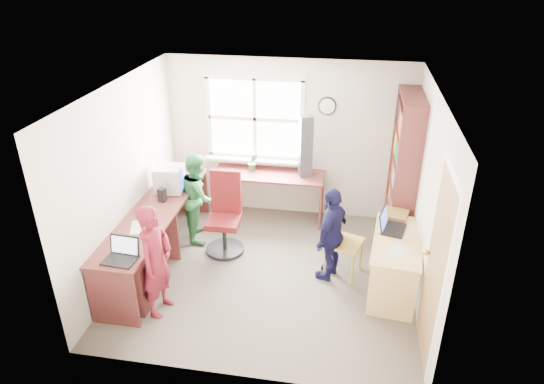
# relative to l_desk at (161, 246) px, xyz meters

# --- Properties ---
(room) EXTENTS (3.64, 3.44, 2.44)m
(room) POSITION_rel_l_desk_xyz_m (1.32, 0.38, 0.76)
(room) COLOR #4C453C
(room) RESTS_ON ground
(l_desk) EXTENTS (2.38, 2.95, 0.75)m
(l_desk) POSITION_rel_l_desk_xyz_m (0.00, 0.00, 0.00)
(l_desk) COLOR maroon
(l_desk) RESTS_ON ground
(right_desk) EXTENTS (0.68, 1.26, 0.70)m
(right_desk) POSITION_rel_l_desk_xyz_m (2.85, 0.25, 0.05)
(right_desk) COLOR #F0C478
(right_desk) RESTS_ON ground
(bookshelf) EXTENTS (0.30, 1.02, 2.10)m
(bookshelf) POSITION_rel_l_desk_xyz_m (2.96, 1.47, 0.55)
(bookshelf) COLOR maroon
(bookshelf) RESTS_ON ground
(swivel_chair) EXTENTS (0.54, 0.54, 1.13)m
(swivel_chair) POSITION_rel_l_desk_xyz_m (0.62, 0.77, 0.03)
(swivel_chair) COLOR black
(swivel_chair) RESTS_ON ground
(wooden_chair) EXTENTS (0.52, 0.52, 0.96)m
(wooden_chair) POSITION_rel_l_desk_xyz_m (2.17, 0.48, 0.06)
(wooden_chair) COLOR gold
(wooden_chair) RESTS_ON ground
(crt_monitor) EXTENTS (0.40, 0.36, 0.37)m
(crt_monitor) POSITION_rel_l_desk_xyz_m (-0.18, 0.91, 0.48)
(crt_monitor) COLOR silver
(crt_monitor) RESTS_ON l_desk
(laptop_left) EXTENTS (0.36, 0.31, 0.24)m
(laptop_left) POSITION_rel_l_desk_xyz_m (-0.12, -0.72, 0.35)
(laptop_left) COLOR black
(laptop_left) RESTS_ON l_desk
(laptop_right) EXTENTS (0.37, 0.42, 0.25)m
(laptop_right) POSITION_rel_l_desk_xyz_m (2.76, 0.48, 0.30)
(laptop_right) COLOR black
(laptop_right) RESTS_ON right_desk
(speaker_a) EXTENTS (0.10, 0.10, 0.18)m
(speaker_a) POSITION_rel_l_desk_xyz_m (-0.18, 0.61, 0.38)
(speaker_a) COLOR black
(speaker_a) RESTS_ON l_desk
(speaker_b) EXTENTS (0.10, 0.10, 0.18)m
(speaker_b) POSITION_rel_l_desk_xyz_m (-0.21, 1.17, 0.38)
(speaker_b) COLOR black
(speaker_b) RESTS_ON l_desk
(cd_tower) EXTENTS (0.22, 0.21, 0.91)m
(cd_tower) POSITION_rel_l_desk_xyz_m (1.59, 1.75, 0.75)
(cd_tower) COLOR black
(cd_tower) RESTS_ON l_desk
(game_box) EXTENTS (0.37, 0.37, 0.06)m
(game_box) POSITION_rel_l_desk_xyz_m (2.85, 0.81, 0.27)
(game_box) COLOR red
(game_box) RESTS_ON right_desk
(paper_a) EXTENTS (0.32, 0.38, 0.00)m
(paper_a) POSITION_rel_l_desk_xyz_m (-0.19, -0.07, 0.30)
(paper_a) COLOR beige
(paper_a) RESTS_ON l_desk
(paper_b) EXTENTS (0.31, 0.34, 0.00)m
(paper_b) POSITION_rel_l_desk_xyz_m (2.85, 0.00, 0.24)
(paper_b) COLOR beige
(paper_b) RESTS_ON right_desk
(potted_plant) EXTENTS (0.17, 0.14, 0.28)m
(potted_plant) POSITION_rel_l_desk_xyz_m (0.81, 1.76, 0.43)
(potted_plant) COLOR #306E2C
(potted_plant) RESTS_ON l_desk
(person_red) EXTENTS (0.39, 0.53, 1.35)m
(person_red) POSITION_rel_l_desk_xyz_m (0.21, -0.61, 0.22)
(person_red) COLOR maroon
(person_red) RESTS_ON ground
(person_green) EXTENTS (0.62, 0.72, 1.28)m
(person_green) POSITION_rel_l_desk_xyz_m (0.19, 1.03, 0.18)
(person_green) COLOR #317B3E
(person_green) RESTS_ON ground
(person_navy) EXTENTS (0.55, 0.79, 1.24)m
(person_navy) POSITION_rel_l_desk_xyz_m (2.08, 0.37, 0.16)
(person_navy) COLOR #14133C
(person_navy) RESTS_ON ground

